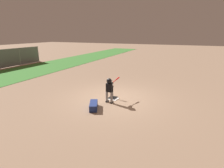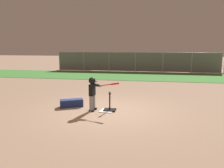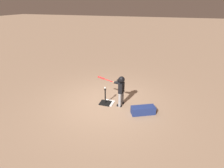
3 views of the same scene
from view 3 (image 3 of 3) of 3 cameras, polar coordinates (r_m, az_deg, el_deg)
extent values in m
plane|color=#93755B|center=(6.93, -2.11, -6.25)|extent=(90.00, 90.00, 0.00)
cube|color=white|center=(6.94, -1.24, -6.06)|extent=(0.47, 0.47, 0.02)
cube|color=black|center=(6.90, -2.20, -6.20)|extent=(0.42, 0.38, 0.04)
cylinder|color=black|center=(6.75, -2.25, -4.04)|extent=(0.05, 0.05, 0.56)
cylinder|color=black|center=(6.61, -2.29, -1.74)|extent=(0.08, 0.08, 0.05)
cylinder|color=gray|center=(6.59, 2.57, -5.34)|extent=(0.12, 0.12, 0.54)
cube|color=black|center=(6.72, 2.37, -7.07)|extent=(0.19, 0.11, 0.06)
cylinder|color=gray|center=(6.79, 3.37, -4.32)|extent=(0.12, 0.12, 0.54)
cube|color=black|center=(6.92, 3.16, -6.02)|extent=(0.19, 0.11, 0.06)
cube|color=black|center=(6.47, 3.07, -1.22)|extent=(0.18, 0.30, 0.40)
sphere|color=#936B4C|center=(6.33, 3.13, 1.34)|extent=(0.20, 0.20, 0.20)
sphere|color=black|center=(6.33, 3.14, 1.45)|extent=(0.24, 0.24, 0.24)
cube|color=black|center=(6.37, 2.29, 1.35)|extent=(0.14, 0.19, 0.01)
cylinder|color=black|center=(6.40, 1.71, 0.31)|extent=(0.33, 0.20, 0.12)
cylinder|color=black|center=(6.48, 2.01, 0.62)|extent=(0.33, 0.14, 0.12)
sphere|color=#936B4C|center=(6.50, 0.64, 0.54)|extent=(0.10, 0.10, 0.10)
cylinder|color=red|center=(6.60, -1.93, 1.46)|extent=(0.65, 0.10, 0.15)
cylinder|color=red|center=(6.67, -3.54, 2.04)|extent=(0.29, 0.09, 0.11)
cylinder|color=black|center=(6.49, 0.80, 0.49)|extent=(0.03, 0.05, 0.05)
sphere|color=white|center=(6.58, -2.30, -1.26)|extent=(0.07, 0.07, 0.07)
cube|color=navy|center=(6.35, 10.13, -8.42)|extent=(0.89, 0.66, 0.28)
camera|label=1|loc=(10.48, 51.52, 13.68)|focal=28.00mm
camera|label=2|loc=(13.37, 2.79, 19.21)|focal=35.00mm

